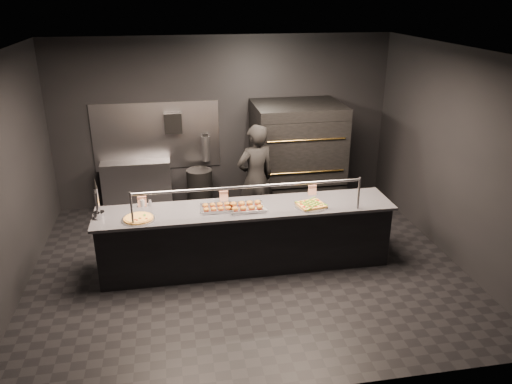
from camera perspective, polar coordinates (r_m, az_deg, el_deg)
room at (r=6.69m, az=-1.45°, el=2.92°), size 6.04×6.00×3.00m
service_counter at (r=7.06m, az=-1.12°, el=-5.14°), size 4.10×0.78×1.37m
pizza_oven at (r=8.81m, az=4.64°, el=4.02°), size 1.50×1.23×1.91m
prep_shelf at (r=9.14m, az=-13.41°, el=0.69°), size 1.20×0.35×0.90m
towel_dispenser at (r=8.85m, az=-9.46°, el=7.80°), size 0.30×0.20×0.35m
fire_extinguisher at (r=9.01m, az=-5.77°, el=5.01°), size 0.14×0.14×0.51m
beer_tap at (r=6.80m, az=-17.62°, el=-1.61°), size 0.14×0.21×0.56m
round_pizza at (r=6.67m, az=-13.29°, el=-2.96°), size 0.44×0.44×0.03m
slider_tray_a at (r=6.80m, az=-4.50°, el=-1.79°), size 0.48×0.38×0.07m
slider_tray_b at (r=6.80m, az=-1.09°, el=-1.68°), size 0.54×0.42×0.08m
square_pizza at (r=6.92m, az=6.31°, el=-1.48°), size 0.45×0.45×0.05m
condiment_jar at (r=7.04m, az=-12.59°, el=-1.23°), size 0.16×0.06×0.10m
tent_cards at (r=7.06m, az=-3.26°, el=-0.41°), size 2.55×0.04×0.15m
trash_bin at (r=8.96m, az=-6.42°, el=0.25°), size 0.45×0.45×0.76m
worker at (r=7.98m, az=-0.05°, el=1.53°), size 0.75×0.61×1.78m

